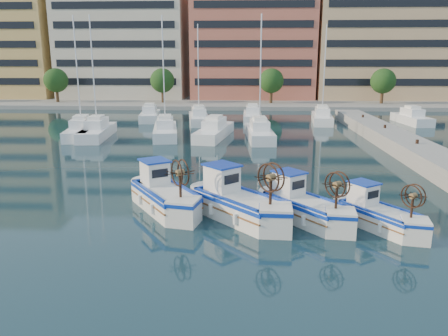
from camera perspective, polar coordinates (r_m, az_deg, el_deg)
ground at (r=20.78m, az=2.89°, el=-6.82°), size 300.00×300.00×0.00m
waterfront at (r=85.09m, az=9.56°, el=16.14°), size 180.00×40.00×25.60m
yacht_marina at (r=48.27m, az=-0.84°, el=5.70°), size 39.30×21.45×11.50m
fishing_boat_a at (r=22.17m, az=-7.87°, el=-3.35°), size 4.13×4.89×2.99m
fishing_boat_b at (r=20.70m, az=1.78°, el=-4.38°), size 4.72×4.86×3.11m
fishing_boat_c at (r=20.84m, az=10.35°, el=-4.76°), size 4.04×4.41×2.76m
fishing_boat_d at (r=20.87m, az=19.45°, el=-5.59°), size 3.40×3.94×2.42m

